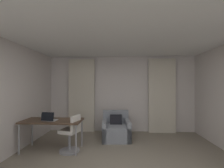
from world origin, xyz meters
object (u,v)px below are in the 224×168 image
at_px(laptop, 49,119).
at_px(desk, 52,122).
at_px(armchair, 116,130).
at_px(desk_chair, 71,135).

bearing_deg(laptop, desk, 70.39).
relative_size(armchair, desk_chair, 1.04).
xyz_separation_m(desk, desk_chair, (0.49, -0.07, -0.29)).
height_order(armchair, desk, armchair).
height_order(armchair, desk_chair, desk_chair).
xyz_separation_m(armchair, laptop, (-1.58, -1.01, 0.51)).
relative_size(desk, laptop, 4.12).
xyz_separation_m(desk, laptop, (-0.04, -0.10, 0.11)).
relative_size(desk_chair, laptop, 2.52).
relative_size(desk, desk_chair, 1.63).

